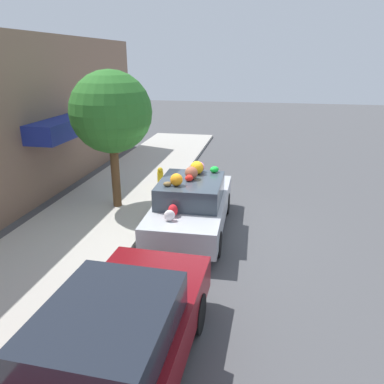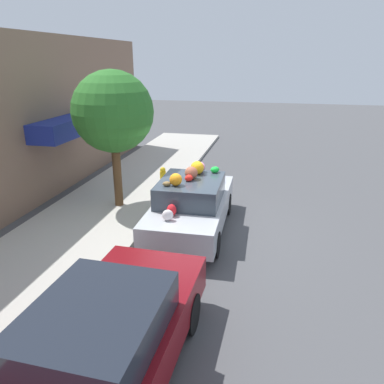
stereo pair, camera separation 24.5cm
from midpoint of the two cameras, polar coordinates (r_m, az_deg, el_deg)
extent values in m
plane|color=#4C4C4F|center=(9.75, -1.02, -5.77)|extent=(60.00, 60.00, 0.00)
cube|color=#B2ADA3|center=(10.57, -15.53, -4.05)|extent=(24.00, 3.20, 0.12)
cube|color=#846651|center=(11.10, -27.28, 8.54)|extent=(18.00, 0.30, 4.91)
cube|color=navy|center=(12.27, -19.79, 9.11)|extent=(2.71, 0.90, 0.55)
cylinder|color=brown|center=(10.89, -12.22, 2.71)|extent=(0.24, 0.24, 1.93)
sphere|color=#2D7228|center=(10.52, -12.91, 11.81)|extent=(2.21, 2.21, 2.21)
cylinder|color=gold|center=(12.44, -5.39, 1.88)|extent=(0.20, 0.20, 0.55)
sphere|color=gold|center=(12.34, -5.44, 3.36)|extent=(0.18, 0.18, 0.18)
cube|color=#B7BABF|center=(9.50, -0.74, -2.57)|extent=(4.07, 1.78, 0.59)
cube|color=#333D47|center=(9.15, -0.94, 0.27)|extent=(1.85, 1.53, 0.52)
cylinder|color=black|center=(10.89, -3.55, -1.28)|extent=(0.60, 0.19, 0.60)
cylinder|color=black|center=(10.66, 4.56, -1.77)|extent=(0.60, 0.19, 0.60)
cylinder|color=black|center=(8.69, -7.27, -7.12)|extent=(0.60, 0.19, 0.60)
cylinder|color=black|center=(8.40, 2.95, -7.97)|extent=(0.60, 0.19, 0.60)
sphere|color=#96503A|center=(9.10, -0.87, 2.92)|extent=(0.39, 0.39, 0.31)
ellipsoid|color=blue|center=(10.58, 3.47, 1.86)|extent=(0.34, 0.34, 0.13)
sphere|color=pink|center=(10.61, 3.59, 2.00)|extent=(0.22, 0.22, 0.17)
ellipsoid|color=white|center=(8.07, -4.32, -3.59)|extent=(0.24, 0.28, 0.25)
ellipsoid|color=red|center=(8.96, -1.24, 2.12)|extent=(0.22, 0.24, 0.16)
sphere|color=gold|center=(9.50, 0.01, 3.73)|extent=(0.48, 0.48, 0.34)
sphere|color=red|center=(10.20, 0.84, 1.72)|extent=(0.43, 0.43, 0.31)
sphere|color=red|center=(10.82, 0.39, 2.60)|extent=(0.26, 0.26, 0.24)
ellipsoid|color=olive|center=(8.64, -4.57, 1.22)|extent=(0.19, 0.23, 0.11)
ellipsoid|color=red|center=(8.28, -3.77, -2.82)|extent=(0.30, 0.30, 0.28)
sphere|color=orange|center=(8.64, -3.20, 1.89)|extent=(0.29, 0.29, 0.29)
ellipsoid|color=pink|center=(9.71, 0.46, 3.85)|extent=(0.29, 0.32, 0.26)
ellipsoid|color=green|center=(9.67, 2.70, 3.44)|extent=(0.30, 0.31, 0.16)
cube|color=maroon|center=(5.38, -12.84, -22.55)|extent=(4.36, 1.84, 0.59)
cube|color=#1E232D|center=(4.91, -14.24, -19.06)|extent=(1.98, 1.57, 0.50)
cylinder|color=black|center=(6.78, -14.03, -15.75)|extent=(0.66, 0.20, 0.66)
cylinder|color=black|center=(6.32, -0.38, -18.04)|extent=(0.66, 0.20, 0.66)
camera|label=1|loc=(0.12, -90.75, -0.27)|focal=35.00mm
camera|label=2|loc=(0.12, 89.25, 0.27)|focal=35.00mm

